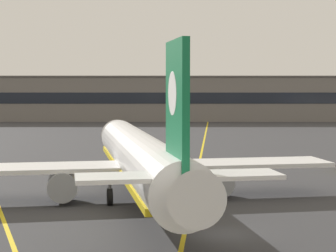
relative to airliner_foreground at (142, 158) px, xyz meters
name	(u,v)px	position (x,y,z in m)	size (l,w,h in m)	color
ground_plane	(225,234)	(5.65, -11.25, -3.37)	(400.00, 400.00, 0.00)	#353538
taxiway_centreline	(200,168)	(5.65, 18.75, -3.37)	(0.30, 180.00, 0.01)	yellow
taxiway_lead_in_stripe	(8,226)	(-8.35, -9.25, -3.37)	(0.30, 60.00, 0.01)	yellow
airliner_foreground	(142,158)	(0.00, 0.00, 0.00)	(32.35, 41.33, 11.65)	white
safety_cone_by_nose_gear	(163,170)	(1.47, 15.02, -3.11)	(0.44, 0.44, 0.55)	orange
terminal_building	(169,98)	(2.08, 108.91, 2.49)	(168.51, 12.40, 11.70)	slate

